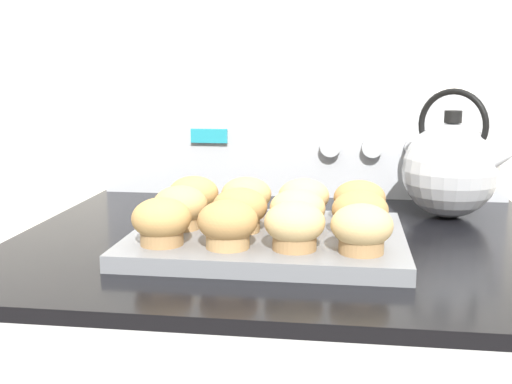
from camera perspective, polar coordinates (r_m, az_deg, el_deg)
The scene contains 16 objects.
wall_back at distance 1.29m, azimuth 4.27°, elevation 11.84°, with size 8.00×0.05×2.40m.
control_panel at distance 1.25m, azimuth 4.08°, elevation 4.31°, with size 0.78×0.07×0.20m.
muffin_pan at distance 0.89m, azimuth 1.05°, elevation -4.23°, with size 0.37×0.29×0.02m.
muffin_r0_c0 at distance 0.83m, azimuth -8.40°, elevation -2.61°, with size 0.08×0.08×0.06m.
muffin_r0_c1 at distance 0.81m, azimuth -2.54°, elevation -2.88°, with size 0.08×0.08×0.06m.
muffin_r0_c2 at distance 0.80m, azimuth 3.45°, elevation -3.01°, with size 0.08×0.08×0.06m.
muffin_r0_c3 at distance 0.79m, azimuth 9.38°, elevation -3.24°, with size 0.08×0.08×0.06m.
muffin_r1_c0 at distance 0.91m, azimuth -6.75°, elevation -1.36°, with size 0.08×0.08×0.06m.
muffin_r1_c1 at distance 0.89m, azimuth -1.44°, elevation -1.59°, with size 0.08×0.08×0.06m.
muffin_r1_c2 at distance 0.88m, azimuth 3.70°, elevation -1.73°, with size 0.08×0.08×0.06m.
muffin_r1_c3 at distance 0.88m, azimuth 9.22°, elevation -1.86°, with size 0.08×0.08×0.06m.
muffin_r2_c0 at distance 0.98m, azimuth -5.57°, elevation -0.35°, with size 0.08×0.08×0.06m.
muffin_r2_c1 at distance 0.97m, azimuth -0.87°, elevation -0.46°, with size 0.08×0.08×0.06m.
muffin_r2_c2 at distance 0.96m, azimuth 4.26°, elevation -0.61°, with size 0.08×0.08×0.06m.
muffin_r2_c3 at distance 0.96m, azimuth 9.19°, elevation -0.78°, with size 0.08×0.08×0.06m.
tea_kettle at distance 1.11m, azimuth 16.95°, elevation 2.02°, with size 0.18×0.16×0.21m.
Camera 1 is at (0.09, -0.57, 1.18)m, focal length 45.00 mm.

